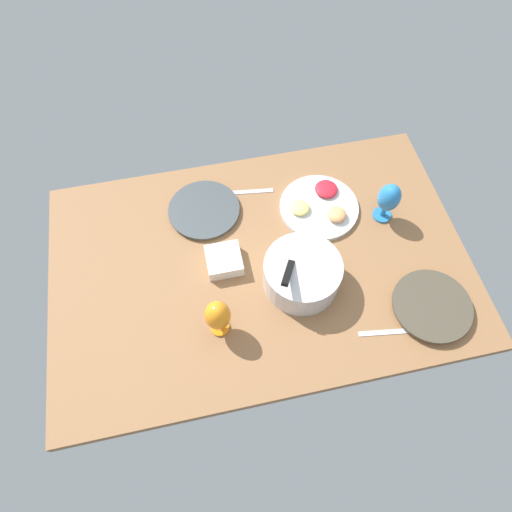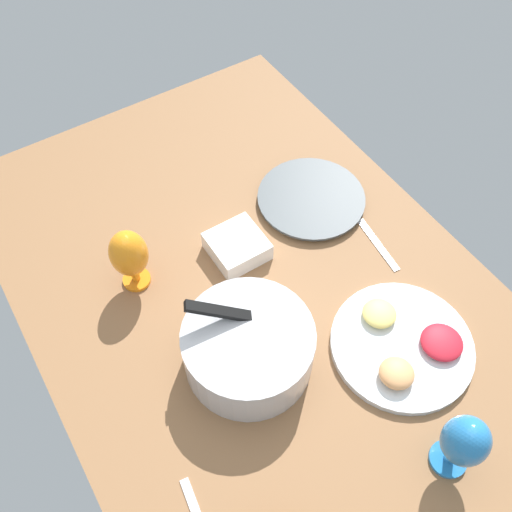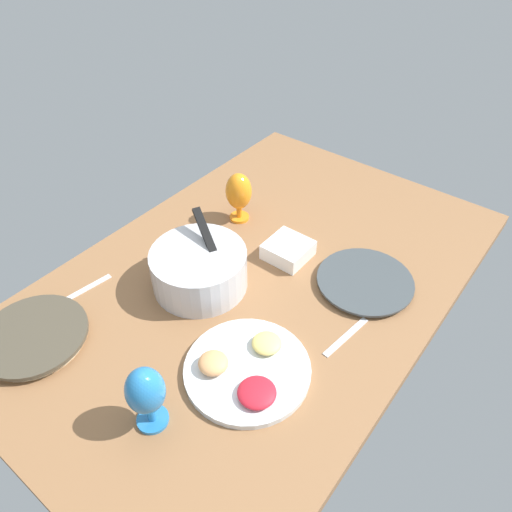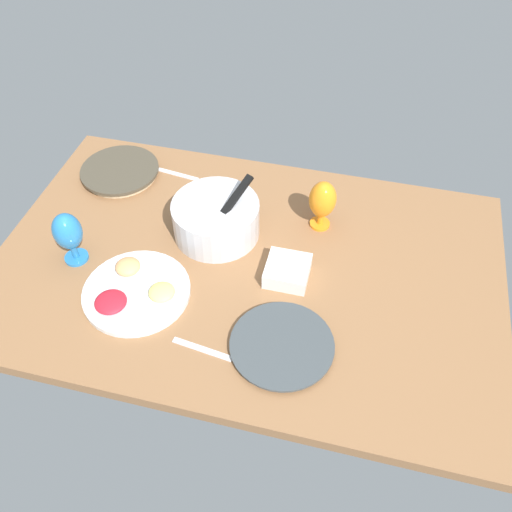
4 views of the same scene
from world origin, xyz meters
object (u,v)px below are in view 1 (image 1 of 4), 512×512
(dinner_plate_right, at_px, (204,210))
(hurricane_glass_orange, at_px, (218,316))
(dinner_plate_left, at_px, (431,306))
(mixing_bowl, at_px, (302,273))
(fruit_platter, at_px, (320,206))
(hurricane_glass_blue, at_px, (389,199))
(square_bowl_white, at_px, (224,260))

(dinner_plate_right, bearing_deg, hurricane_glass_orange, 87.48)
(dinner_plate_left, xyz_separation_m, mixing_bowl, (0.44, -0.20, 0.05))
(fruit_platter, height_order, hurricane_glass_orange, hurricane_glass_orange)
(mixing_bowl, distance_m, fruit_platter, 0.35)
(dinner_plate_right, xyz_separation_m, hurricane_glass_blue, (-0.71, 0.17, 0.10))
(dinner_plate_right, distance_m, fruit_platter, 0.48)
(dinner_plate_left, distance_m, mixing_bowl, 0.48)
(hurricane_glass_orange, distance_m, square_bowl_white, 0.27)
(dinner_plate_left, bearing_deg, dinner_plate_right, -38.87)
(hurricane_glass_blue, bearing_deg, square_bowl_white, 7.39)
(hurricane_glass_blue, bearing_deg, fruit_platter, -20.44)
(mixing_bowl, relative_size, hurricane_glass_orange, 1.57)
(mixing_bowl, bearing_deg, hurricane_glass_blue, -151.18)
(dinner_plate_right, bearing_deg, dinner_plate_left, 141.13)
(dinner_plate_right, height_order, mixing_bowl, mixing_bowl)
(mixing_bowl, bearing_deg, dinner_plate_left, 154.89)
(dinner_plate_left, bearing_deg, fruit_platter, -62.10)
(mixing_bowl, distance_m, hurricane_glass_blue, 0.46)
(dinner_plate_right, bearing_deg, fruit_platter, 169.99)
(dinner_plate_left, distance_m, dinner_plate_right, 0.95)
(fruit_platter, bearing_deg, hurricane_glass_orange, 41.12)
(hurricane_glass_blue, bearing_deg, hurricane_glass_orange, 24.95)
(mixing_bowl, xyz_separation_m, hurricane_glass_orange, (0.33, 0.12, 0.04))
(dinner_plate_left, bearing_deg, square_bowl_white, -25.73)
(dinner_plate_left, relative_size, hurricane_glass_orange, 1.59)
(fruit_platter, height_order, square_bowl_white, same)
(mixing_bowl, height_order, square_bowl_white, mixing_bowl)
(dinner_plate_right, height_order, hurricane_glass_blue, hurricane_glass_blue)
(fruit_platter, relative_size, hurricane_glass_orange, 1.79)
(mixing_bowl, height_order, hurricane_glass_blue, mixing_bowl)
(dinner_plate_left, xyz_separation_m, hurricane_glass_orange, (0.76, -0.09, 0.09))
(dinner_plate_right, bearing_deg, square_bowl_white, 98.38)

